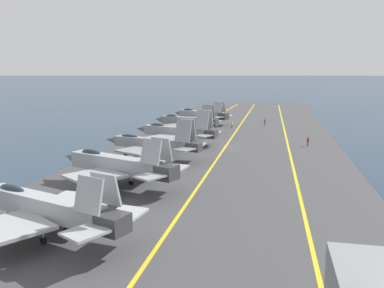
{
  "coord_description": "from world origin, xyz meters",
  "views": [
    {
      "loc": [
        -71.95,
        -8.79,
        14.11
      ],
      "look_at": [
        -12.04,
        3.7,
        2.9
      ],
      "focal_mm": 38.0,
      "sensor_mm": 36.0,
      "label": 1
    }
  ],
  "objects_px": {
    "parked_jet_fourth": "(177,131)",
    "parked_jet_fifth": "(187,121)",
    "crew_red_vest": "(308,141)",
    "crew_purple_vest": "(265,122)",
    "crew_yellow_vest": "(232,124)",
    "parked_jet_nearest": "(46,207)",
    "parked_jet_second": "(117,164)",
    "parked_jet_third": "(153,143)",
    "parked_jet_sixth": "(201,115)"
  },
  "relations": [
    {
      "from": "parked_jet_fourth",
      "to": "parked_jet_fifth",
      "type": "distance_m",
      "value": 15.15
    },
    {
      "from": "parked_jet_fifth",
      "to": "crew_red_vest",
      "type": "distance_m",
      "value": 28.42
    },
    {
      "from": "crew_purple_vest",
      "to": "crew_yellow_vest",
      "type": "relative_size",
      "value": 0.96
    },
    {
      "from": "parked_jet_nearest",
      "to": "crew_yellow_vest",
      "type": "relative_size",
      "value": 9.87
    },
    {
      "from": "crew_yellow_vest",
      "to": "parked_jet_nearest",
      "type": "bearing_deg",
      "value": 173.15
    },
    {
      "from": "parked_jet_second",
      "to": "crew_yellow_vest",
      "type": "relative_size",
      "value": 9.8
    },
    {
      "from": "parked_jet_second",
      "to": "crew_red_vest",
      "type": "bearing_deg",
      "value": -37.19
    },
    {
      "from": "parked_jet_fifth",
      "to": "crew_purple_vest",
      "type": "bearing_deg",
      "value": -49.54
    },
    {
      "from": "parked_jet_nearest",
      "to": "crew_yellow_vest",
      "type": "bearing_deg",
      "value": -6.85
    },
    {
      "from": "parked_jet_second",
      "to": "parked_jet_fifth",
      "type": "xyz_separation_m",
      "value": [
        44.25,
        1.42,
        -0.29
      ]
    },
    {
      "from": "parked_jet_nearest",
      "to": "crew_yellow_vest",
      "type": "xyz_separation_m",
      "value": [
        66.85,
        -8.03,
        -1.64
      ]
    },
    {
      "from": "crew_yellow_vest",
      "to": "crew_purple_vest",
      "type": "bearing_deg",
      "value": -47.73
    },
    {
      "from": "parked_jet_second",
      "to": "parked_jet_third",
      "type": "distance_m",
      "value": 15.23
    },
    {
      "from": "parked_jet_second",
      "to": "parked_jet_third",
      "type": "relative_size",
      "value": 1.01
    },
    {
      "from": "parked_jet_nearest",
      "to": "parked_jet_third",
      "type": "bearing_deg",
      "value": 0.23
    },
    {
      "from": "parked_jet_fifth",
      "to": "crew_yellow_vest",
      "type": "relative_size",
      "value": 8.99
    },
    {
      "from": "parked_jet_sixth",
      "to": "crew_red_vest",
      "type": "distance_m",
      "value": 36.36
    },
    {
      "from": "parked_jet_second",
      "to": "parked_jet_third",
      "type": "height_order",
      "value": "parked_jet_third"
    },
    {
      "from": "parked_jet_third",
      "to": "parked_jet_fourth",
      "type": "distance_m",
      "value": 13.94
    },
    {
      "from": "parked_jet_fourth",
      "to": "parked_jet_sixth",
      "type": "bearing_deg",
      "value": 1.61
    },
    {
      "from": "crew_yellow_vest",
      "to": "parked_jet_second",
      "type": "bearing_deg",
      "value": 171.29
    },
    {
      "from": "parked_jet_nearest",
      "to": "parked_jet_fourth",
      "type": "bearing_deg",
      "value": -0.16
    },
    {
      "from": "parked_jet_nearest",
      "to": "parked_jet_third",
      "type": "relative_size",
      "value": 1.02
    },
    {
      "from": "crew_purple_vest",
      "to": "crew_yellow_vest",
      "type": "height_order",
      "value": "crew_yellow_vest"
    },
    {
      "from": "parked_jet_fourth",
      "to": "parked_jet_sixth",
      "type": "distance_m",
      "value": 29.04
    },
    {
      "from": "parked_jet_sixth",
      "to": "crew_yellow_vest",
      "type": "xyz_separation_m",
      "value": [
        -6.39,
        -8.72,
        -1.39
      ]
    },
    {
      "from": "parked_jet_fourth",
      "to": "parked_jet_sixth",
      "type": "relative_size",
      "value": 1.05
    },
    {
      "from": "parked_jet_nearest",
      "to": "parked_jet_sixth",
      "type": "xyz_separation_m",
      "value": [
        73.24,
        0.69,
        -0.25
      ]
    },
    {
      "from": "parked_jet_third",
      "to": "crew_yellow_vest",
      "type": "bearing_deg",
      "value": -12.56
    },
    {
      "from": "parked_jet_sixth",
      "to": "crew_red_vest",
      "type": "bearing_deg",
      "value": -136.98
    },
    {
      "from": "crew_yellow_vest",
      "to": "parked_jet_third",
      "type": "bearing_deg",
      "value": 167.44
    },
    {
      "from": "crew_yellow_vest",
      "to": "crew_red_vest",
      "type": "distance_m",
      "value": 25.79
    },
    {
      "from": "parked_jet_third",
      "to": "crew_red_vest",
      "type": "bearing_deg",
      "value": -55.89
    },
    {
      "from": "parked_jet_fourth",
      "to": "parked_jet_fifth",
      "type": "xyz_separation_m",
      "value": [
        15.09,
        1.45,
        0.08
      ]
    },
    {
      "from": "parked_jet_second",
      "to": "crew_yellow_vest",
      "type": "xyz_separation_m",
      "value": [
        51.81,
        -7.93,
        -1.76
      ]
    },
    {
      "from": "parked_jet_fourth",
      "to": "parked_jet_fifth",
      "type": "bearing_deg",
      "value": 5.49
    },
    {
      "from": "parked_jet_sixth",
      "to": "crew_red_vest",
      "type": "relative_size",
      "value": 9.1
    },
    {
      "from": "parked_jet_sixth",
      "to": "crew_purple_vest",
      "type": "xyz_separation_m",
      "value": [
        0.43,
        -16.22,
        -1.43
      ]
    },
    {
      "from": "parked_jet_fourth",
      "to": "parked_jet_fifth",
      "type": "height_order",
      "value": "parked_jet_fourth"
    },
    {
      "from": "parked_jet_fifth",
      "to": "crew_red_vest",
      "type": "relative_size",
      "value": 8.83
    },
    {
      "from": "parked_jet_fourth",
      "to": "crew_purple_vest",
      "type": "relative_size",
      "value": 10.1
    },
    {
      "from": "parked_jet_third",
      "to": "crew_purple_vest",
      "type": "bearing_deg",
      "value": -19.83
    },
    {
      "from": "parked_jet_nearest",
      "to": "crew_red_vest",
      "type": "bearing_deg",
      "value": -27.3
    },
    {
      "from": "parked_jet_nearest",
      "to": "crew_purple_vest",
      "type": "distance_m",
      "value": 75.31
    },
    {
      "from": "parked_jet_third",
      "to": "crew_red_vest",
      "type": "xyz_separation_m",
      "value": [
        16.4,
        -24.22,
        -1.56
      ]
    },
    {
      "from": "parked_jet_sixth",
      "to": "parked_jet_third",
      "type": "bearing_deg",
      "value": -179.24
    },
    {
      "from": "crew_purple_vest",
      "to": "crew_red_vest",
      "type": "xyz_separation_m",
      "value": [
        -26.99,
        -8.57,
        0.05
      ]
    },
    {
      "from": "parked_jet_second",
      "to": "parked_jet_fourth",
      "type": "relative_size",
      "value": 1.01
    },
    {
      "from": "crew_red_vest",
      "to": "parked_jet_third",
      "type": "bearing_deg",
      "value": 124.11
    },
    {
      "from": "parked_jet_fourth",
      "to": "crew_red_vest",
      "type": "xyz_separation_m",
      "value": [
        2.47,
        -23.97,
        -1.38
      ]
    }
  ]
}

